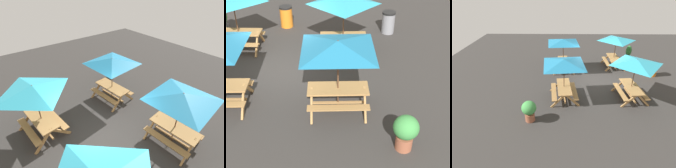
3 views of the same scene
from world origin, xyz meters
The scene contains 5 objects.
ground_plane centered at (0.00, 0.00, 0.00)m, with size 24.00×24.00×0.00m, color #33302D.
picnic_table_0 centered at (-2.06, 2.08, 1.99)m, with size 2.82×2.82×2.34m.
picnic_table_1 centered at (1.54, 2.19, 1.99)m, with size 2.82×2.82×2.34m.
picnic_table_2 centered at (-2.00, -1.52, 1.99)m, with size 2.17×2.17×2.34m.
potted_plant_1 centered at (-3.89, 3.63, 0.60)m, with size 0.66×0.66×1.03m.
Camera 1 is at (3.70, -2.51, 5.56)m, focal length 28.00 mm.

